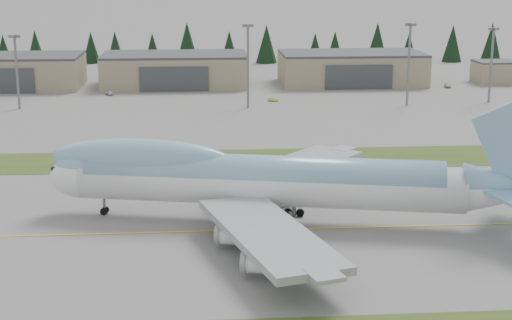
{
  "coord_description": "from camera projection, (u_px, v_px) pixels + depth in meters",
  "views": [
    {
      "loc": [
        -7.78,
        -113.89,
        39.71
      ],
      "look_at": [
        1.86,
        12.57,
        8.0
      ],
      "focal_mm": 55.0,
      "sensor_mm": 36.0,
      "label": 1
    }
  ],
  "objects": [
    {
      "name": "ground",
      "position": [
        250.0,
        230.0,
        120.37
      ],
      "size": [
        7000.0,
        7000.0,
        0.0
      ],
      "primitive_type": "plane",
      "color": "slate",
      "rests_on": "ground"
    },
    {
      "name": "grass_strip_far",
      "position": [
        235.0,
        160.0,
        163.9
      ],
      "size": [
        400.0,
        18.0,
        0.08
      ],
      "primitive_type": "cube",
      "color": "#334C1B",
      "rests_on": "ground"
    },
    {
      "name": "taxiway_line_main",
      "position": [
        250.0,
        230.0,
        120.37
      ],
      "size": [
        400.0,
        0.4,
        0.02
      ],
      "primitive_type": "cube",
      "color": "gold",
      "rests_on": "ground"
    },
    {
      "name": "boeing_747_freighter",
      "position": [
        264.0,
        179.0,
        122.94
      ],
      "size": [
        80.4,
        67.56,
        21.1
      ],
      "rotation": [
        0.0,
        0.0,
        -0.22
      ],
      "color": "white",
      "rests_on": "ground"
    },
    {
      "name": "hangar_left",
      "position": [
        8.0,
        71.0,
        258.9
      ],
      "size": [
        48.0,
        26.6,
        10.8
      ],
      "color": "gray",
      "rests_on": "ground"
    },
    {
      "name": "hangar_center",
      "position": [
        175.0,
        70.0,
        262.96
      ],
      "size": [
        48.0,
        26.6,
        10.8
      ],
      "color": "gray",
      "rests_on": "ground"
    },
    {
      "name": "hangar_right",
      "position": [
        351.0,
        68.0,
        267.38
      ],
      "size": [
        48.0,
        26.6,
        10.8
      ],
      "color": "gray",
      "rests_on": "ground"
    },
    {
      "name": "control_shed",
      "position": [
        496.0,
        72.0,
        269.62
      ],
      "size": [
        14.0,
        12.0,
        7.6
      ],
      "color": "gray",
      "rests_on": "ground"
    },
    {
      "name": "floodlight_masts",
      "position": [
        159.0,
        51.0,
        220.3
      ],
      "size": [
        182.32,
        7.87,
        24.06
      ],
      "color": "slate",
      "rests_on": "ground"
    },
    {
      "name": "service_vehicle_a",
      "position": [
        110.0,
        95.0,
        244.73
      ],
      "size": [
        3.05,
        4.11,
        1.3
      ],
      "primitive_type": "imported",
      "rotation": [
        0.0,
        0.0,
        0.45
      ],
      "color": "#B9B9BB",
      "rests_on": "ground"
    },
    {
      "name": "service_vehicle_b",
      "position": [
        273.0,
        101.0,
        233.76
      ],
      "size": [
        3.41,
        2.55,
        1.07
      ],
      "primitive_type": "imported",
      "rotation": [
        0.0,
        0.0,
        1.08
      ],
      "color": "gold",
      "rests_on": "ground"
    },
    {
      "name": "service_vehicle_c",
      "position": [
        447.0,
        87.0,
        260.39
      ],
      "size": [
        2.64,
        4.9,
        1.35
      ],
      "primitive_type": "imported",
      "rotation": [
        0.0,
        0.0,
        -0.17
      ],
      "color": "#AFAEB3",
      "rests_on": "ground"
    },
    {
      "name": "conifer_belt",
      "position": [
        249.0,
        46.0,
        323.78
      ],
      "size": [
        268.11,
        14.76,
        16.87
      ],
      "color": "black",
      "rests_on": "ground"
    }
  ]
}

